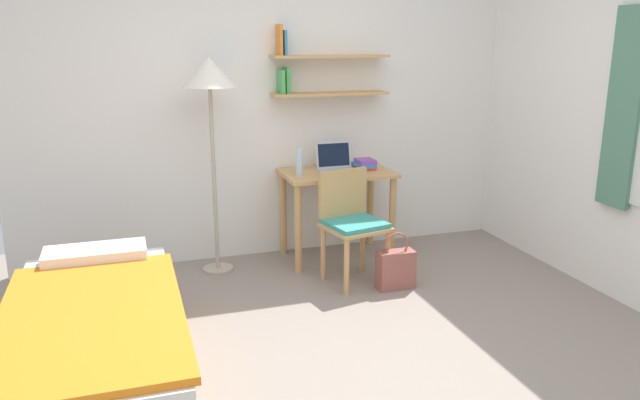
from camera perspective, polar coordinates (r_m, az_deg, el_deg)
ground_plane at (r=3.70m, az=4.69°, el=-14.63°), size 5.28×5.28×0.00m
wall_back at (r=5.17m, az=-3.63°, el=9.15°), size 4.40×0.27×2.60m
bed at (r=3.55m, az=-20.10°, el=-12.53°), size 0.90×1.89×0.54m
desk at (r=5.10m, az=1.58°, el=0.98°), size 0.90×0.57×0.75m
desk_chair at (r=4.65m, az=2.94°, el=-1.87°), size 0.51×0.49×0.85m
standing_lamp at (r=4.72m, az=-10.21°, el=10.57°), size 0.40×0.40×1.68m
laptop at (r=5.10m, az=1.46°, el=3.45°), size 0.31×0.24×0.23m
water_bottle at (r=4.89m, az=-1.93°, el=3.61°), size 0.06×0.06×0.23m
book_stack at (r=5.18m, az=4.14°, el=3.32°), size 0.19×0.25×0.08m
handbag at (r=4.63m, az=7.05°, el=-6.32°), size 0.28×0.13×0.44m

